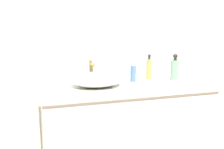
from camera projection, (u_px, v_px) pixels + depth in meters
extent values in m
cube|color=silver|center=(120.00, 26.00, 2.25)|extent=(6.00, 0.06, 2.60)
cube|color=beige|center=(126.00, 137.00, 2.06)|extent=(1.30, 0.56, 0.81)
cube|color=#BDB3A3|center=(126.00, 86.00, 1.99)|extent=(1.34, 0.60, 0.04)
cube|color=#B2BCC6|center=(115.00, 19.00, 2.18)|extent=(1.17, 0.01, 1.01)
ellipsoid|color=silver|center=(97.00, 79.00, 1.87)|extent=(0.38, 0.32, 0.11)
cylinder|color=olive|center=(91.00, 72.00, 2.05)|extent=(0.03, 0.03, 0.15)
cylinder|color=olive|center=(92.00, 65.00, 2.00)|extent=(0.03, 0.08, 0.03)
sphere|color=olive|center=(91.00, 61.00, 2.05)|extent=(0.03, 0.03, 0.03)
cylinder|color=#6FA77F|center=(175.00, 70.00, 2.12)|extent=(0.07, 0.07, 0.16)
cylinder|color=black|center=(175.00, 59.00, 2.11)|extent=(0.03, 0.03, 0.02)
sphere|color=#272820|center=(175.00, 56.00, 2.10)|extent=(0.04, 0.04, 0.04)
cylinder|color=black|center=(176.00, 56.00, 2.09)|extent=(0.02, 0.02, 0.02)
cylinder|color=#A5914A|center=(149.00, 69.00, 2.16)|extent=(0.05, 0.05, 0.17)
cylinder|color=#2D2B21|center=(149.00, 58.00, 2.14)|extent=(0.02, 0.02, 0.02)
sphere|color=#2C2929|center=(149.00, 56.00, 2.14)|extent=(0.03, 0.03, 0.03)
cylinder|color=#2F2B2C|center=(150.00, 56.00, 2.13)|extent=(0.01, 0.02, 0.01)
cylinder|color=#466B93|center=(133.00, 74.00, 2.05)|extent=(0.05, 0.05, 0.13)
cylinder|color=silver|center=(133.00, 65.00, 2.04)|extent=(0.03, 0.03, 0.02)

